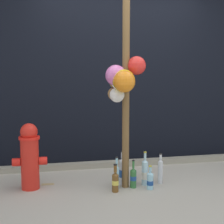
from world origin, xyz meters
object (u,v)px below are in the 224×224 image
object	(u,v)px
bottle_2	(160,171)
bottle_6	(145,172)
bottle_1	(115,181)
bottle_5	(122,171)
bottle_4	(133,177)
memorial_post	(124,62)
fire_hydrant	(30,156)
bottle_3	(150,180)
bottle_0	(117,176)

from	to	relation	value
bottle_2	bottle_6	world-z (taller)	bottle_6
bottle_6	bottle_1	bearing A→B (deg)	-158.95
bottle_2	bottle_5	bearing A→B (deg)	171.99
bottle_4	bottle_6	distance (m)	0.18
memorial_post	bottle_4	xyz separation A→B (m)	(0.12, 0.02, -1.35)
bottle_1	bottle_4	size ratio (longest dim) A/B	0.96
bottle_2	bottle_6	xyz separation A→B (m)	(-0.20, -0.01, -0.01)
fire_hydrant	bottle_1	xyz separation A→B (m)	(0.95, -0.30, -0.27)
fire_hydrant	bottle_1	world-z (taller)	fire_hydrant
fire_hydrant	bottle_3	xyz separation A→B (m)	(1.36, -0.30, -0.28)
bottle_1	bottle_3	distance (m)	0.41
fire_hydrant	bottle_6	bearing A→B (deg)	-6.25
bottle_1	bottle_4	bearing A→B (deg)	20.86
bottle_2	bottle_3	world-z (taller)	bottle_2
bottle_3	fire_hydrant	bearing A→B (deg)	167.67
bottle_3	bottle_4	size ratio (longest dim) A/B	0.84
bottle_0	bottle_4	size ratio (longest dim) A/B	1.13
bottle_0	bottle_6	size ratio (longest dim) A/B	0.93
memorial_post	bottle_4	world-z (taller)	memorial_post
memorial_post	bottle_4	bearing A→B (deg)	10.64
memorial_post	bottle_4	distance (m)	1.35
bottle_2	bottle_4	distance (m)	0.37
fire_hydrant	bottle_6	world-z (taller)	fire_hydrant
bottle_2	bottle_4	xyz separation A→B (m)	(-0.36, -0.07, -0.04)
fire_hydrant	bottle_4	size ratio (longest dim) A/B	2.30
bottle_2	bottle_6	size ratio (longest dim) A/B	0.92
bottle_0	bottle_1	size ratio (longest dim) A/B	1.17
memorial_post	fire_hydrant	world-z (taller)	memorial_post
bottle_4	bottle_5	world-z (taller)	bottle_5
bottle_5	fire_hydrant	bearing A→B (deg)	176.24
fire_hydrant	bottle_1	bearing A→B (deg)	-17.54
bottle_2	fire_hydrant	bearing A→B (deg)	174.97
memorial_post	bottle_3	bearing A→B (deg)	-11.98
fire_hydrant	bottle_6	distance (m)	1.37
bottle_1	bottle_3	world-z (taller)	bottle_1
bottle_3	bottle_4	world-z (taller)	bottle_4
memorial_post	bottle_5	world-z (taller)	memorial_post
bottle_5	bottle_4	bearing A→B (deg)	-54.42
bottle_2	bottle_1	bearing A→B (deg)	-164.63
memorial_post	bottle_6	size ratio (longest dim) A/B	6.75
bottle_3	bottle_5	size ratio (longest dim) A/B	0.68
fire_hydrant	bottle_4	bearing A→B (deg)	-10.07
bottle_0	bottle_6	world-z (taller)	bottle_6
bottle_6	bottle_4	bearing A→B (deg)	-158.68
bottle_4	bottle_6	world-z (taller)	bottle_6
bottle_5	bottle_6	world-z (taller)	bottle_5
fire_hydrant	bottle_5	world-z (taller)	fire_hydrant
memorial_post	bottle_1	world-z (taller)	memorial_post
bottle_1	fire_hydrant	bearing A→B (deg)	162.46
bottle_6	fire_hydrant	bearing A→B (deg)	173.75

